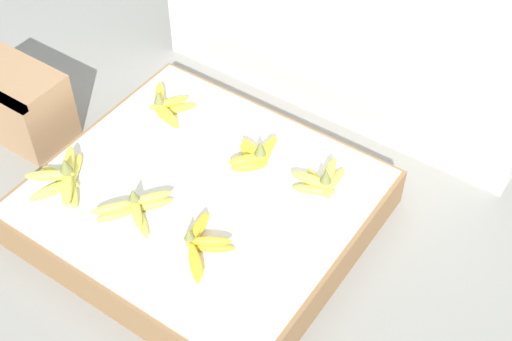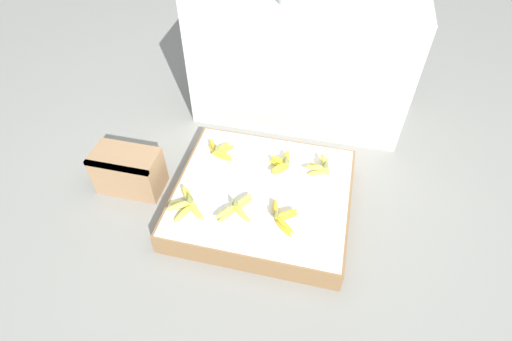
% 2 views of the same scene
% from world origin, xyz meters
% --- Properties ---
extents(ground_plane, '(10.00, 10.00, 0.00)m').
position_xyz_m(ground_plane, '(0.00, 0.00, 0.00)').
color(ground_plane, gray).
extents(display_platform, '(0.94, 0.84, 0.14)m').
position_xyz_m(display_platform, '(0.00, 0.00, 0.07)').
color(display_platform, olive).
rests_on(display_platform, ground_plane).
extents(wooden_crate, '(0.37, 0.20, 0.26)m').
position_xyz_m(wooden_crate, '(-0.77, -0.03, 0.13)').
color(wooden_crate, '#997551').
rests_on(wooden_crate, ground_plane).
extents(banana_bunch_front_left, '(0.21, 0.23, 0.11)m').
position_xyz_m(banana_bunch_front_left, '(-0.34, -0.21, 0.17)').
color(banana_bunch_front_left, gold).
rests_on(banana_bunch_front_left, display_platform).
extents(banana_bunch_front_midleft, '(0.19, 0.20, 0.10)m').
position_xyz_m(banana_bunch_front_midleft, '(-0.10, -0.18, 0.17)').
color(banana_bunch_front_midleft, gold).
rests_on(banana_bunch_front_midleft, display_platform).
extents(banana_bunch_front_midright, '(0.15, 0.22, 0.09)m').
position_xyz_m(banana_bunch_front_midright, '(0.13, -0.17, 0.17)').
color(banana_bunch_front_midright, gold).
rests_on(banana_bunch_front_midright, display_platform).
extents(banana_bunch_middle_left, '(0.19, 0.15, 0.10)m').
position_xyz_m(banana_bunch_middle_left, '(-0.30, 0.21, 0.17)').
color(banana_bunch_middle_left, gold).
rests_on(banana_bunch_middle_left, display_platform).
extents(banana_bunch_middle_midright, '(0.13, 0.19, 0.11)m').
position_xyz_m(banana_bunch_middle_midright, '(0.07, 0.18, 0.18)').
color(banana_bunch_middle_midright, yellow).
rests_on(banana_bunch_middle_midright, display_platform).
extents(banana_bunch_middle_right, '(0.15, 0.17, 0.11)m').
position_xyz_m(banana_bunch_middle_right, '(0.29, 0.21, 0.17)').
color(banana_bunch_middle_right, gold).
rests_on(banana_bunch_middle_right, display_platform).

